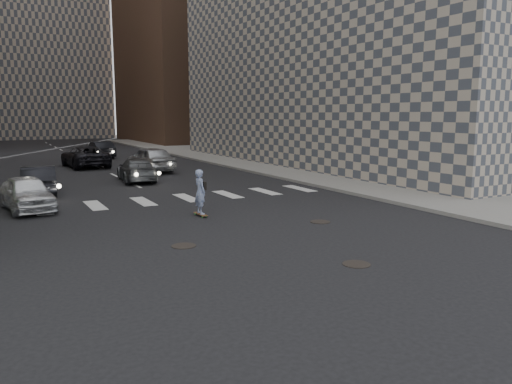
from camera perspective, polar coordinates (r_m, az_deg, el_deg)
ground at (r=14.15m, az=1.11°, el=-6.33°), size 160.00×160.00×0.00m
sidewalk_right at (r=38.47m, az=5.40°, el=3.42°), size 13.00×80.00×0.15m
building_right at (r=40.13m, az=11.93°, el=19.14°), size 15.00×33.00×22.00m
tower_right at (r=73.43m, az=-6.72°, el=20.04°), size 18.00×24.00×36.00m
manhole_a at (r=12.82m, az=11.41°, el=-8.08°), size 0.70×0.70×0.02m
manhole_b at (r=14.40m, az=-8.26°, el=-6.11°), size 0.70×0.70×0.02m
manhole_c at (r=17.51m, az=7.35°, el=-3.39°), size 0.70×0.70×0.02m
skateboarder at (r=18.32m, az=-6.39°, el=0.02°), size 0.43×0.88×1.73m
silver_sedan at (r=21.38m, az=-24.70°, el=-0.11°), size 2.08×4.12×1.34m
traffic_car_a at (r=25.16m, az=-23.56°, el=1.22°), size 1.78×4.22×1.36m
traffic_car_b at (r=28.61m, az=-13.48°, el=2.47°), size 2.24×4.55×1.27m
traffic_car_c at (r=37.32m, az=-18.96°, el=3.84°), size 2.89×5.52×1.48m
traffic_car_d at (r=33.34m, az=-11.98°, el=3.72°), size 2.44×5.01×1.65m
traffic_car_e at (r=44.80m, az=-17.38°, el=4.65°), size 1.81×4.46×1.44m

